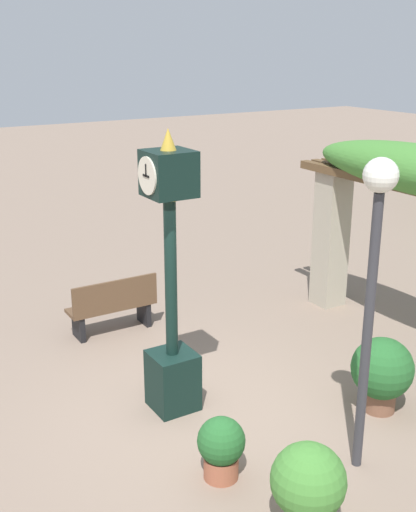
% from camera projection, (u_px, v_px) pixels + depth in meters
% --- Properties ---
extents(ground_plane, '(60.00, 60.00, 0.00)m').
position_uv_depth(ground_plane, '(203.00, 414.00, 7.73)').
color(ground_plane, '#7F6B5B').
extents(pedestal_clock, '(0.52, 0.55, 3.39)m').
position_uv_depth(pedestal_clock, '(171.00, 295.00, 7.44)').
color(pedestal_clock, black).
rests_on(pedestal_clock, ground).
extents(potted_plant_near_left, '(0.69, 0.69, 0.89)m').
position_uv_depth(potted_plant_near_left, '(308.00, 485.00, 5.72)').
color(potted_plant_near_left, gray).
rests_on(potted_plant_near_left, ground).
extents(potted_plant_near_right, '(0.49, 0.49, 0.68)m').
position_uv_depth(potted_plant_near_right, '(221.00, 446.00, 6.49)').
color(potted_plant_near_right, '#9E563D').
rests_on(potted_plant_near_right, ground).
extents(potted_plant_far_left, '(0.75, 0.75, 0.94)m').
position_uv_depth(potted_plant_far_left, '(382.00, 371.00, 7.67)').
color(potted_plant_far_left, brown).
rests_on(potted_plant_far_left, ground).
extents(park_bench, '(0.42, 1.36, 0.89)m').
position_uv_depth(park_bench, '(113.00, 306.00, 9.81)').
color(park_bench, brown).
rests_on(park_bench, ground).
extents(lamp_post, '(0.33, 0.33, 3.27)m').
position_uv_depth(lamp_post, '(374.00, 251.00, 6.07)').
color(lamp_post, '#333338').
rests_on(lamp_post, ground).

